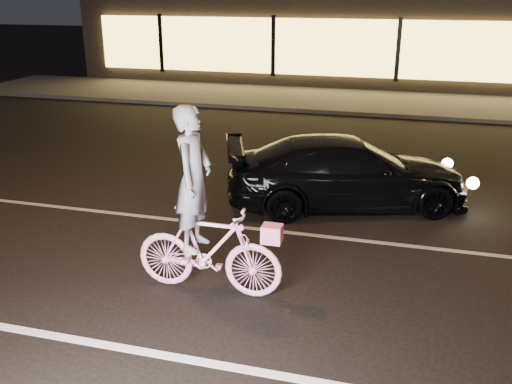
% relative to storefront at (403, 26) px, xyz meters
% --- Properties ---
extents(ground, '(90.00, 90.00, 0.00)m').
position_rel_storefront_xyz_m(ground, '(0.00, -18.97, -2.15)').
color(ground, black).
rests_on(ground, ground).
extents(lane_stripe_near, '(60.00, 0.12, 0.01)m').
position_rel_storefront_xyz_m(lane_stripe_near, '(0.00, -20.47, -2.14)').
color(lane_stripe_near, silver).
rests_on(lane_stripe_near, ground).
extents(lane_stripe_far, '(60.00, 0.10, 0.01)m').
position_rel_storefront_xyz_m(lane_stripe_far, '(0.00, -16.97, -2.14)').
color(lane_stripe_far, gray).
rests_on(lane_stripe_far, ground).
extents(sidewalk, '(30.00, 4.00, 0.12)m').
position_rel_storefront_xyz_m(sidewalk, '(0.00, -5.97, -2.09)').
color(sidewalk, '#383533').
rests_on(sidewalk, ground).
extents(storefront, '(25.40, 8.42, 4.20)m').
position_rel_storefront_xyz_m(storefront, '(0.00, 0.00, 0.00)').
color(storefront, black).
rests_on(storefront, ground).
extents(cyclist, '(1.92, 0.66, 2.42)m').
position_rel_storefront_xyz_m(cyclist, '(-1.71, -19.04, -1.29)').
color(cyclist, '#FF45A8').
rests_on(cyclist, ground).
extents(sedan, '(4.59, 3.04, 1.23)m').
position_rel_storefront_xyz_m(sedan, '(-0.34, -15.50, -1.53)').
color(sedan, black).
rests_on(sedan, ground).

